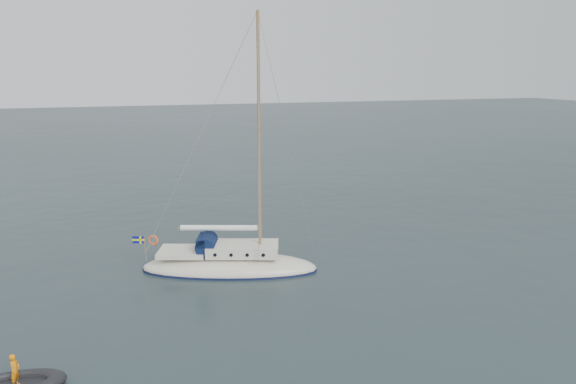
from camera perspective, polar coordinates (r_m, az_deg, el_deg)
name	(u,v)px	position (r m, az deg, el deg)	size (l,w,h in m)	color
ground	(294,274)	(31.54, 0.66, -8.32)	(300.00, 300.00, 0.00)	black
sailboat	(229,252)	(31.82, -5.98, -6.06)	(10.36, 3.10, 14.76)	beige
dinghy	(260,272)	(31.38, -2.88, -8.10)	(2.81, 1.27, 0.40)	#47474C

